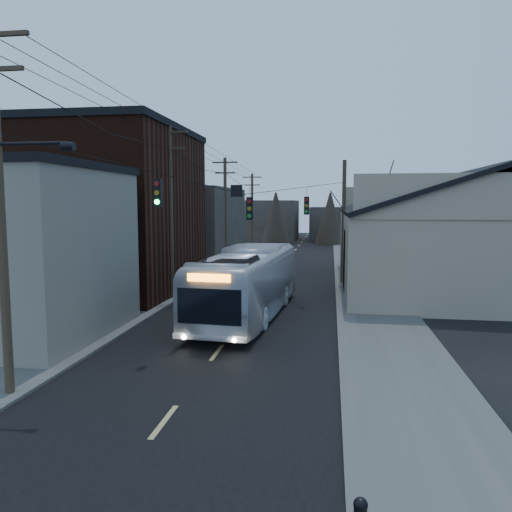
{
  "coord_description": "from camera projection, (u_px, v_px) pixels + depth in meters",
  "views": [
    {
      "loc": [
        4.15,
        -9.75,
        5.58
      ],
      "look_at": [
        0.53,
        14.33,
        3.0
      ],
      "focal_mm": 35.0,
      "sensor_mm": 36.0,
      "label": 1
    }
  ],
  "objects": [
    {
      "name": "sidewalk_right",
      "position": [
        360.0,
        274.0,
        39.33
      ],
      "size": [
        4.0,
        110.0,
        0.12
      ],
      "primitive_type": "cube",
      "color": "#474744",
      "rests_on": "ground"
    },
    {
      "name": "building_far_left",
      "position": [
        263.0,
        220.0,
        75.29
      ],
      "size": [
        10.0,
        12.0,
        6.0
      ],
      "primitive_type": "cube",
      "color": "#332E29",
      "rests_on": "ground"
    },
    {
      "name": "bare_tree",
      "position": [
        371.0,
        237.0,
        29.12
      ],
      "size": [
        0.4,
        0.4,
        7.2
      ],
      "primitive_type": "cone",
      "color": "black",
      "rests_on": "ground"
    },
    {
      "name": "ground",
      "position": [
        134.0,
        462.0,
        10.79
      ],
      "size": [
        160.0,
        160.0,
        0.0
      ],
      "primitive_type": "plane",
      "color": "black",
      "rests_on": "ground"
    },
    {
      "name": "road_surface",
      "position": [
        278.0,
        272.0,
        40.29
      ],
      "size": [
        9.0,
        110.0,
        0.02
      ],
      "primitive_type": "cube",
      "color": "black",
      "rests_on": "ground"
    },
    {
      "name": "utility_lines",
      "position": [
        225.0,
        212.0,
        34.47
      ],
      "size": [
        11.24,
        45.28,
        10.5
      ],
      "color": "#382B1E",
      "rests_on": "ground"
    },
    {
      "name": "building_far_right",
      "position": [
        349.0,
        223.0,
        78.33
      ],
      "size": [
        12.0,
        14.0,
        5.0
      ],
      "primitive_type": "cube",
      "color": "#332E29",
      "rests_on": "ground"
    },
    {
      "name": "sidewalk_left",
      "position": [
        200.0,
        270.0,
        41.25
      ],
      "size": [
        4.0,
        110.0,
        0.12
      ],
      "primitive_type": "cube",
      "color": "#474744",
      "rests_on": "ground"
    },
    {
      "name": "building_left_far",
      "position": [
        186.0,
        225.0,
        47.23
      ],
      "size": [
        9.0,
        14.0,
        7.0
      ],
      "primitive_type": "cube",
      "color": "#332E29",
      "rests_on": "ground"
    },
    {
      "name": "building_clapboard",
      "position": [
        9.0,
        254.0,
        20.61
      ],
      "size": [
        8.0,
        8.0,
        7.0
      ],
      "primitive_type": "cube",
      "color": "slate",
      "rests_on": "ground"
    },
    {
      "name": "bus",
      "position": [
        248.0,
        283.0,
        24.36
      ],
      "size": [
        3.78,
        12.43,
        3.41
      ],
      "primitive_type": "imported",
      "rotation": [
        0.0,
        0.0,
        3.07
      ],
      "color": "silver",
      "rests_on": "ground"
    },
    {
      "name": "warehouse",
      "position": [
        465.0,
        247.0,
        33.17
      ],
      "size": [
        16.16,
        20.6,
        7.73
      ],
      "color": "gray",
      "rests_on": "ground"
    },
    {
      "name": "parked_car",
      "position": [
        245.0,
        262.0,
        42.21
      ],
      "size": [
        1.9,
        4.15,
        1.32
      ],
      "primitive_type": "imported",
      "rotation": [
        0.0,
        0.0,
        -0.13
      ],
      "color": "#B1B3B9",
      "rests_on": "ground"
    },
    {
      "name": "building_brick",
      "position": [
        104.0,
        213.0,
        31.42
      ],
      "size": [
        10.0,
        12.0,
        10.0
      ],
      "primitive_type": "cube",
      "color": "black",
      "rests_on": "ground"
    }
  ]
}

